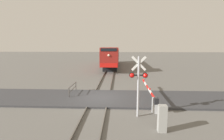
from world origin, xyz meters
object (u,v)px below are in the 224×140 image
(locomotive, at_px, (111,56))
(utility_cabinet, at_px, (162,119))
(crossing_signal, at_px, (138,80))
(crossing_gate, at_px, (152,97))
(guard_railing, at_px, (73,88))

(locomotive, xyz_separation_m, utility_cabinet, (4.00, -25.84, -1.39))
(locomotive, bearing_deg, crossing_signal, -83.12)
(crossing_gate, distance_m, guard_railing, 7.44)
(crossing_gate, xyz_separation_m, guard_railing, (-6.83, 2.94, -0.14))
(locomotive, bearing_deg, crossing_gate, -79.46)
(crossing_gate, bearing_deg, utility_cabinet, -91.94)
(utility_cabinet, xyz_separation_m, guard_railing, (-6.71, 6.59, -0.13))
(utility_cabinet, distance_m, guard_railing, 9.41)
(locomotive, distance_m, crossing_gate, 22.61)
(locomotive, xyz_separation_m, crossing_signal, (2.89, -23.93, 0.34))
(crossing_signal, xyz_separation_m, crossing_gate, (1.24, 1.74, -1.72))
(locomotive, relative_size, crossing_gate, 2.55)
(locomotive, bearing_deg, guard_railing, -97.99)
(locomotive, relative_size, utility_cabinet, 11.88)
(crossing_gate, xyz_separation_m, utility_cabinet, (-0.12, -3.65, -0.01))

